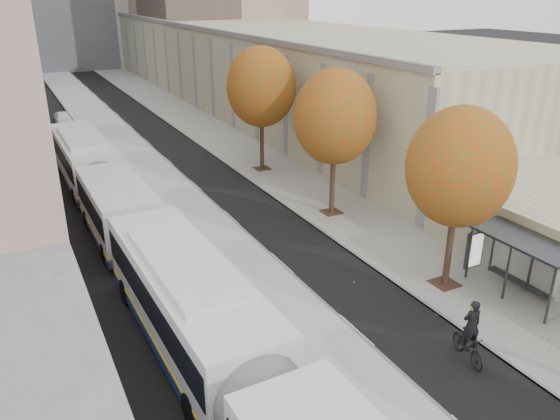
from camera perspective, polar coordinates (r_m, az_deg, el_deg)
bus_platform at (r=39.46m, az=-14.30°, el=4.28°), size 4.25×150.00×0.15m
sidewalk at (r=41.84m, az=-3.59°, el=5.89°), size 4.75×150.00×0.08m
building_tan at (r=71.73m, az=-4.81°, el=15.89°), size 18.00×92.00×8.00m
bus_shelter at (r=23.76m, az=24.40°, el=-3.61°), size 1.90×4.40×2.53m
tree_c at (r=22.43m, az=18.26°, el=4.25°), size 4.20×4.20×7.28m
tree_d at (r=29.12m, az=5.76°, el=9.64°), size 4.40×4.40×7.60m
tree_e at (r=36.81m, az=-1.98°, el=12.70°), size 4.60×4.60×7.92m
bus_near at (r=15.89m, az=-4.09°, el=-16.76°), size 3.31×19.29×3.20m
bus_far at (r=33.04m, az=-18.64°, el=3.23°), size 2.90×18.26×3.04m
cyclist at (r=19.78m, az=19.17°, el=-12.57°), size 0.90×1.87×2.31m
distant_car at (r=54.80m, az=-21.71°, el=8.88°), size 1.49×3.52×1.19m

